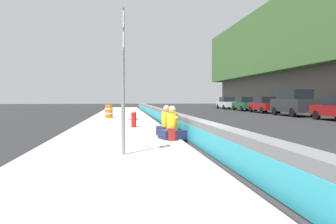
% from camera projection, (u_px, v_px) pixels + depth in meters
% --- Properties ---
extents(ground_plane, '(160.00, 160.00, 0.00)m').
position_uv_depth(ground_plane, '(209.00, 153.00, 8.53)').
color(ground_plane, '#232326').
rests_on(ground_plane, ground).
extents(sidewalk_strip, '(80.00, 4.40, 0.14)m').
position_uv_depth(sidewalk_strip, '(114.00, 153.00, 8.15)').
color(sidewalk_strip, '#A8A59E').
rests_on(sidewalk_strip, ground_plane).
extents(jersey_barrier, '(76.00, 0.45, 0.85)m').
position_uv_depth(jersey_barrier, '(209.00, 138.00, 8.51)').
color(jersey_barrier, slate).
rests_on(jersey_barrier, ground_plane).
extents(route_sign_post, '(0.44, 0.09, 3.60)m').
position_uv_depth(route_sign_post, '(123.00, 71.00, 7.48)').
color(route_sign_post, gray).
rests_on(route_sign_post, sidewalk_strip).
extents(fire_hydrant, '(0.26, 0.46, 0.88)m').
position_uv_depth(fire_hydrant, '(134.00, 118.00, 14.72)').
color(fire_hydrant, red).
rests_on(fire_hydrant, sidewalk_strip).
extents(seated_person_foreground, '(0.90, 0.98, 1.14)m').
position_uv_depth(seated_person_foreground, '(172.00, 128.00, 10.51)').
color(seated_person_foreground, '#23284C').
rests_on(seated_person_foreground, sidewalk_strip).
extents(seated_person_middle, '(0.78, 0.88, 1.13)m').
position_uv_depth(seated_person_middle, '(167.00, 125.00, 11.82)').
color(seated_person_middle, '#23284C').
rests_on(seated_person_middle, sidewalk_strip).
extents(backpack, '(0.32, 0.28, 0.40)m').
position_uv_depth(backpack, '(172.00, 135.00, 10.05)').
color(backpack, maroon).
rests_on(backpack, sidewalk_strip).
extents(construction_barrel, '(0.54, 0.54, 0.95)m').
position_uv_depth(construction_barrel, '(109.00, 111.00, 21.48)').
color(construction_barrel, orange).
rests_on(construction_barrel, sidewalk_strip).
extents(parked_car_fourth, '(4.84, 2.14, 2.28)m').
position_uv_depth(parked_car_fourth, '(293.00, 102.00, 26.32)').
color(parked_car_fourth, '#28282D').
rests_on(parked_car_fourth, ground_plane).
extents(parked_car_midline, '(4.53, 2.00, 1.71)m').
position_uv_depth(parked_car_midline, '(264.00, 105.00, 32.08)').
color(parked_car_midline, maroon).
rests_on(parked_car_midline, ground_plane).
extents(parked_car_far, '(4.56, 2.07, 1.71)m').
position_uv_depth(parked_car_far, '(245.00, 104.00, 37.52)').
color(parked_car_far, '#145128').
rests_on(parked_car_far, ground_plane).
extents(parked_car_farther, '(4.53, 2.00, 1.71)m').
position_uv_depth(parked_car_farther, '(227.00, 103.00, 43.76)').
color(parked_car_farther, silver).
rests_on(parked_car_farther, ground_plane).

